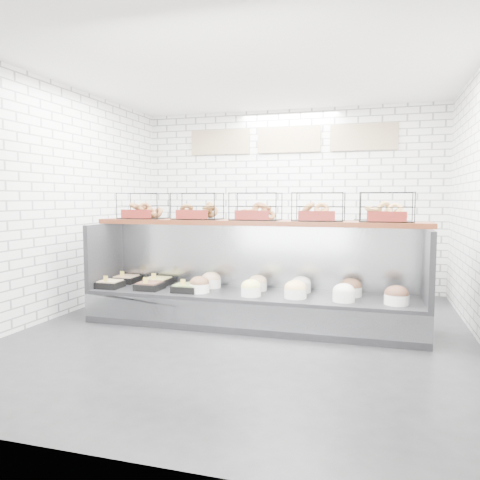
% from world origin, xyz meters
% --- Properties ---
extents(ground, '(5.50, 5.50, 0.00)m').
position_xyz_m(ground, '(0.00, 0.00, 0.00)').
color(ground, black).
rests_on(ground, ground).
extents(room_shell, '(5.02, 5.51, 3.01)m').
position_xyz_m(room_shell, '(0.00, 0.60, 2.06)').
color(room_shell, silver).
rests_on(room_shell, ground).
extents(display_case, '(4.00, 0.90, 1.20)m').
position_xyz_m(display_case, '(0.00, 0.34, 0.33)').
color(display_case, black).
rests_on(display_case, ground).
extents(bagel_shelf, '(4.10, 0.50, 0.40)m').
position_xyz_m(bagel_shelf, '(-0.00, 0.52, 1.38)').
color(bagel_shelf, '#471D0F').
rests_on(bagel_shelf, display_case).
extents(prep_counter, '(4.00, 0.60, 1.20)m').
position_xyz_m(prep_counter, '(-0.00, 2.43, 0.47)').
color(prep_counter, '#93969B').
rests_on(prep_counter, ground).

